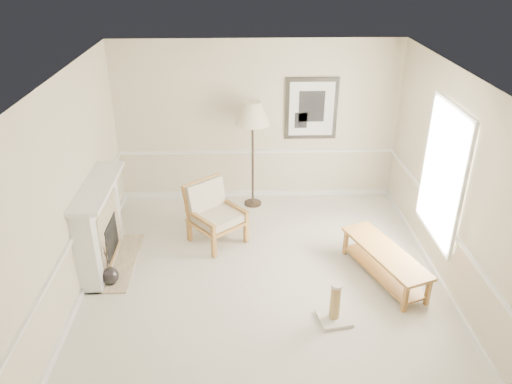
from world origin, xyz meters
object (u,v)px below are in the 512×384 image
floor_vase (110,276)px  floor_lamp (253,116)px  armchair (213,210)px  bench (385,260)px  scratching_post (335,309)px

floor_vase → floor_lamp: (2.06, 2.32, 1.55)m
armchair → floor_lamp: 1.77m
bench → floor_vase: bearing=-179.5°
bench → armchair: bearing=155.5°
floor_vase → floor_lamp: size_ratio=0.37×
floor_vase → scratching_post: 3.13m
armchair → floor_lamp: floor_lamp is taller
floor_vase → armchair: size_ratio=0.67×
armchair → bench: armchair is taller
floor_vase → bench: floor_vase is taller
floor_vase → armchair: armchair is taller
armchair → bench: (2.47, -1.13, -0.22)m
floor_lamp → scratching_post: (0.95, -3.16, -1.50)m
floor_vase → scratching_post: bearing=-15.6°
floor_lamp → bench: (1.80, -2.29, -1.38)m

